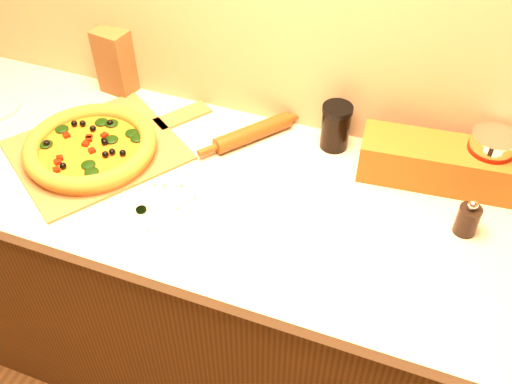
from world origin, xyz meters
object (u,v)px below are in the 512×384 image
object	(u,v)px
rolling_pin	(253,133)
coffee_canister	(487,159)
pizza_peel	(102,148)
pepper_grinder	(468,219)
dark_jar	(336,127)
pizza	(91,147)

from	to	relation	value
rolling_pin	coffee_canister	distance (m)	0.63
pizza_peel	coffee_canister	xyz separation A→B (m)	(1.01, 0.23, 0.08)
pepper_grinder	dark_jar	world-z (taller)	dark_jar
pizza	pepper_grinder	world-z (taller)	pepper_grinder
pepper_grinder	rolling_pin	distance (m)	0.63
dark_jar	pizza_peel	bearing A→B (deg)	-157.99
rolling_pin	pizza	bearing A→B (deg)	-150.05
pizza_peel	pizza	distance (m)	0.05
pepper_grinder	rolling_pin	bearing A→B (deg)	165.92
pizza_peel	rolling_pin	bearing A→B (deg)	60.60
pizza_peel	coffee_canister	world-z (taller)	coffee_canister
pepper_grinder	pizza_peel	bearing A→B (deg)	-177.67
dark_jar	rolling_pin	bearing A→B (deg)	-166.60
pizza_peel	pepper_grinder	bearing A→B (deg)	36.31
coffee_canister	dark_jar	xyz separation A→B (m)	(-0.40, 0.01, -0.01)
pizza_peel	pizza	world-z (taller)	pizza
pizza_peel	dark_jar	size ratio (longest dim) A/B	4.50
rolling_pin	dark_jar	xyz separation A→B (m)	(0.22, 0.05, 0.04)
pizza	pepper_grinder	size ratio (longest dim) A/B	3.53
pizza_peel	rolling_pin	size ratio (longest dim) A/B	2.07
pizza_peel	pepper_grinder	world-z (taller)	pepper_grinder
pizza	coffee_canister	bearing A→B (deg)	14.70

